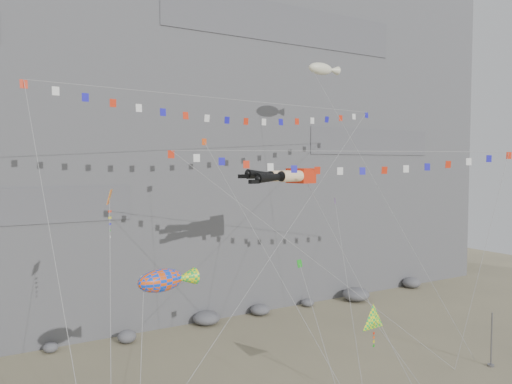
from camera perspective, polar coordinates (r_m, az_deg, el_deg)
cliff at (r=62.01m, az=-11.76°, el=12.05°), size 80.00×28.00×50.00m
talus_boulders at (r=49.58m, az=-5.67°, el=-14.18°), size 60.00×3.00×1.20m
anchor_pole_right at (r=43.37m, az=25.32°, el=-15.00°), size 0.12×0.12×4.16m
legs_kite at (r=38.70m, az=3.29°, el=1.81°), size 6.81×16.69×21.22m
flag_banner_upper at (r=40.67m, az=-2.24°, el=10.45°), size 31.56×16.17×28.75m
flag_banner_lower at (r=37.74m, az=10.88°, el=4.57°), size 24.94×8.97×18.70m
harlequin_kite at (r=30.19m, az=-16.38°, el=-0.63°), size 2.70×7.35×14.99m
fish_windsock at (r=28.32m, az=-10.83°, el=-9.93°), size 4.62×4.50×10.03m
delta_kite at (r=33.36m, az=13.39°, el=-14.17°), size 2.19×6.24×8.10m
blimp_windsock at (r=47.24m, az=7.42°, el=13.71°), size 7.71×13.37×27.73m
small_kite_a at (r=38.41m, az=-5.62°, el=5.15°), size 4.24×14.79×22.47m
small_kite_b at (r=42.09m, az=9.08°, el=-1.43°), size 7.04×11.62×17.70m
small_kite_c at (r=34.25m, az=5.07°, el=-8.36°), size 2.18×7.91×11.38m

